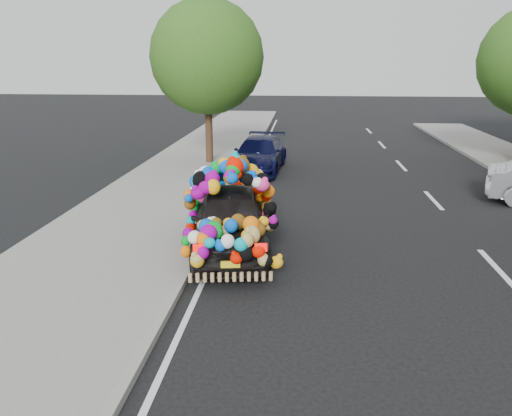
{
  "coord_description": "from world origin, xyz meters",
  "views": [
    {
      "loc": [
        -0.27,
        -9.37,
        3.89
      ],
      "look_at": [
        -1.15,
        0.29,
        1.03
      ],
      "focal_mm": 35.0,
      "sensor_mm": 36.0,
      "label": 1
    }
  ],
  "objects": [
    {
      "name": "kerb",
      "position": [
        -2.35,
        0.0,
        0.07
      ],
      "size": [
        0.15,
        60.0,
        0.13
      ],
      "primitive_type": "cube",
      "color": "gray",
      "rests_on": "ground"
    },
    {
      "name": "navy_sedan",
      "position": [
        -1.8,
        8.64,
        0.6
      ],
      "size": [
        2.02,
        4.28,
        1.21
      ],
      "primitive_type": "imported",
      "rotation": [
        0.0,
        0.0,
        -0.08
      ],
      "color": "black",
      "rests_on": "ground"
    },
    {
      "name": "sidewalk",
      "position": [
        -4.3,
        0.0,
        0.06
      ],
      "size": [
        4.0,
        60.0,
        0.12
      ],
      "primitive_type": "cube",
      "color": "gray",
      "rests_on": "ground"
    },
    {
      "name": "ground",
      "position": [
        0.0,
        0.0,
        0.0
      ],
      "size": [
        100.0,
        100.0,
        0.0
      ],
      "primitive_type": "plane",
      "color": "black",
      "rests_on": "ground"
    },
    {
      "name": "lane_markings",
      "position": [
        3.6,
        0.0,
        0.01
      ],
      "size": [
        6.0,
        50.0,
        0.01
      ],
      "primitive_type": null,
      "color": "silver",
      "rests_on": "ground"
    },
    {
      "name": "plush_art_car",
      "position": [
        -1.73,
        0.58,
        1.0
      ],
      "size": [
        2.49,
        4.33,
        1.98
      ],
      "rotation": [
        0.0,
        0.0,
        0.14
      ],
      "color": "black",
      "rests_on": "ground"
    },
    {
      "name": "tree_near_sidewalk",
      "position": [
        -3.8,
        9.5,
        4.02
      ],
      "size": [
        4.2,
        4.2,
        6.13
      ],
      "color": "#332114",
      "rests_on": "ground"
    }
  ]
}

